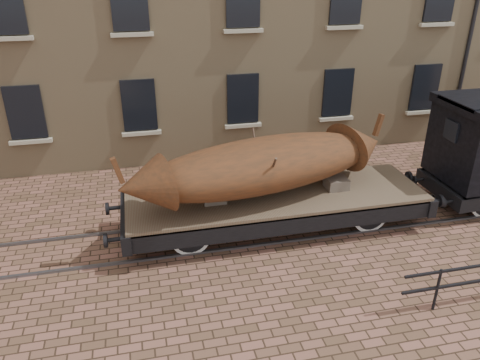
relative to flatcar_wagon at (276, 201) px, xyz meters
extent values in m
plane|color=brown|center=(-0.74, 0.00, -0.82)|extent=(90.00, 90.00, 0.00)
cube|color=black|center=(-6.74, 4.96, 1.38)|extent=(1.10, 0.12, 1.70)
cube|color=#B0AA8F|center=(-6.74, 4.90, 0.43)|extent=(1.30, 0.18, 0.12)
cube|color=black|center=(-3.24, 4.96, 1.38)|extent=(1.10, 0.12, 1.70)
cube|color=#B0AA8F|center=(-3.24, 4.90, 0.43)|extent=(1.30, 0.18, 0.12)
cube|color=black|center=(0.26, 4.96, 1.38)|extent=(1.10, 0.12, 1.70)
cube|color=#B0AA8F|center=(0.26, 4.90, 0.43)|extent=(1.30, 0.18, 0.12)
cube|color=black|center=(3.76, 4.96, 1.38)|extent=(1.10, 0.12, 1.70)
cube|color=#B0AA8F|center=(3.76, 4.90, 0.43)|extent=(1.30, 0.18, 0.12)
cube|color=black|center=(7.26, 4.96, 1.38)|extent=(1.10, 0.12, 1.70)
cube|color=#B0AA8F|center=(7.26, 4.90, 0.43)|extent=(1.30, 0.18, 0.12)
cube|color=black|center=(-6.74, 4.96, 4.58)|extent=(1.10, 0.12, 1.70)
cube|color=#B0AA8F|center=(-6.74, 4.90, 3.63)|extent=(1.30, 0.18, 0.12)
cube|color=black|center=(-3.24, 4.96, 4.58)|extent=(1.10, 0.12, 1.70)
cube|color=#B0AA8F|center=(-3.24, 4.90, 3.63)|extent=(1.30, 0.18, 0.12)
cube|color=#B0AA8F|center=(0.26, 4.90, 3.63)|extent=(1.30, 0.18, 0.12)
cube|color=#B0AA8F|center=(3.76, 4.90, 3.63)|extent=(1.30, 0.18, 0.12)
cube|color=#B0AA8F|center=(7.26, 4.90, 3.63)|extent=(1.30, 0.18, 0.12)
cube|color=#59595E|center=(-0.74, -0.72, -0.79)|extent=(30.00, 0.08, 0.06)
cube|color=#59595E|center=(-0.74, 0.72, -0.79)|extent=(30.00, 0.08, 0.06)
cylinder|color=black|center=(2.26, -3.80, -0.32)|extent=(0.06, 0.06, 1.00)
cube|color=brown|center=(0.00, 0.00, 0.15)|extent=(7.72, 2.27, 0.12)
cube|color=black|center=(0.00, -1.05, -0.10)|extent=(7.72, 0.16, 0.46)
cube|color=black|center=(0.00, 1.05, -0.10)|extent=(7.72, 0.16, 0.46)
cube|color=black|center=(-3.86, 0.00, -0.10)|extent=(0.23, 2.37, 0.46)
cylinder|color=black|center=(-4.15, -0.77, -0.10)|extent=(0.36, 0.10, 0.10)
cylinder|color=black|center=(-4.33, -0.77, -0.10)|extent=(0.08, 0.33, 0.33)
cylinder|color=black|center=(-4.15, 0.77, -0.10)|extent=(0.36, 0.10, 0.10)
cylinder|color=black|center=(-4.33, 0.77, -0.10)|extent=(0.08, 0.33, 0.33)
cube|color=black|center=(3.86, 0.00, -0.10)|extent=(0.23, 2.37, 0.46)
cylinder|color=black|center=(4.15, -0.77, -0.10)|extent=(0.36, 0.10, 0.10)
cylinder|color=black|center=(4.33, -0.77, -0.10)|extent=(0.08, 0.33, 0.33)
cylinder|color=black|center=(4.15, 0.77, -0.10)|extent=(0.36, 0.10, 0.10)
cylinder|color=black|center=(4.33, 0.77, -0.10)|extent=(0.08, 0.33, 0.33)
cylinder|color=black|center=(-2.37, 0.00, -0.33)|extent=(0.10, 1.96, 0.10)
cylinder|color=silver|center=(-2.37, -0.72, -0.33)|extent=(0.99, 0.07, 0.99)
cylinder|color=black|center=(-2.37, -0.72, -0.33)|extent=(0.81, 0.10, 0.81)
cube|color=black|center=(-2.37, -0.84, -0.08)|extent=(0.93, 0.08, 0.10)
cylinder|color=silver|center=(-2.37, 0.72, -0.33)|extent=(0.99, 0.07, 0.99)
cylinder|color=black|center=(-2.37, 0.72, -0.33)|extent=(0.81, 0.10, 0.81)
cube|color=black|center=(-2.37, 0.84, -0.08)|extent=(0.93, 0.08, 0.10)
cylinder|color=black|center=(2.37, 0.00, -0.33)|extent=(0.10, 1.96, 0.10)
cylinder|color=silver|center=(2.37, -0.72, -0.33)|extent=(0.99, 0.07, 0.99)
cylinder|color=black|center=(2.37, -0.72, -0.33)|extent=(0.81, 0.10, 0.81)
cube|color=black|center=(2.37, -0.84, -0.08)|extent=(0.93, 0.08, 0.10)
cylinder|color=silver|center=(2.37, 0.72, -0.33)|extent=(0.99, 0.07, 0.99)
cylinder|color=black|center=(2.37, 0.72, -0.33)|extent=(0.81, 0.10, 0.81)
cube|color=black|center=(2.37, 0.84, -0.08)|extent=(0.93, 0.08, 0.10)
cube|color=black|center=(0.00, 0.00, -0.26)|extent=(4.12, 0.06, 0.06)
cube|color=#5D5249|center=(-1.65, 0.00, 0.35)|extent=(0.57, 0.51, 0.29)
cube|color=#5D5249|center=(1.65, 0.00, 0.35)|extent=(0.57, 0.51, 0.29)
ellipsoid|color=#603117|center=(-0.39, 0.00, 1.08)|extent=(6.73, 3.32, 1.29)
cone|color=#603117|center=(-3.38, -0.64, 1.13)|extent=(1.35, 1.43, 1.22)
cube|color=#603117|center=(-3.87, -0.75, 1.61)|extent=(0.28, 0.18, 0.62)
cone|color=#603117|center=(2.60, 0.64, 1.13)|extent=(1.35, 1.43, 1.22)
cube|color=#603117|center=(3.09, 0.75, 1.61)|extent=(0.28, 0.18, 0.62)
cylinder|color=#443326|center=(-0.39, -0.52, 0.95)|extent=(0.06, 1.10, 1.51)
cylinder|color=#443326|center=(-0.39, 0.52, 0.95)|extent=(0.06, 1.10, 1.51)
cube|color=black|center=(4.86, 0.00, -0.20)|extent=(0.19, 2.13, 0.40)
cylinder|color=black|center=(4.46, -0.71, -0.20)|extent=(0.07, 0.28, 0.28)
cylinder|color=black|center=(4.46, 0.71, -0.20)|extent=(0.07, 0.28, 0.28)
cylinder|color=black|center=(5.84, 0.00, -0.40)|extent=(0.09, 1.68, 0.09)
cylinder|color=silver|center=(5.84, 0.72, -0.40)|extent=(0.85, 0.06, 0.85)
cylinder|color=black|center=(5.84, 0.72, -0.40)|extent=(0.70, 0.09, 0.70)
cube|color=black|center=(4.84, 0.00, 1.57)|extent=(0.07, 0.53, 0.53)
camera|label=1|loc=(-3.35, -10.30, 5.79)|focal=35.00mm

